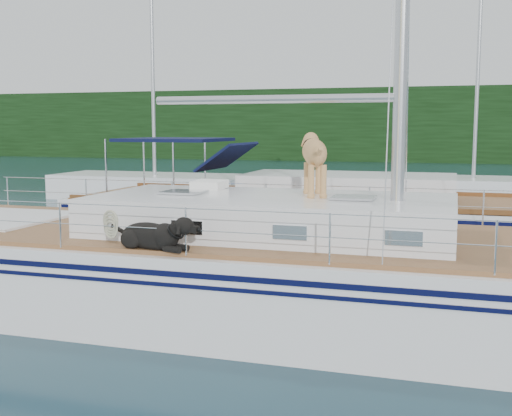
% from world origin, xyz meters
% --- Properties ---
extents(ground, '(120.00, 120.00, 0.00)m').
position_xyz_m(ground, '(0.00, 0.00, 0.00)').
color(ground, black).
rests_on(ground, ground).
extents(tree_line, '(90.00, 3.00, 6.00)m').
position_xyz_m(tree_line, '(0.00, 45.00, 3.00)').
color(tree_line, black).
rests_on(tree_line, ground).
extents(shore_bank, '(92.00, 1.00, 1.20)m').
position_xyz_m(shore_bank, '(0.00, 46.20, 0.60)').
color(shore_bank, '#595147').
rests_on(shore_bank, ground).
extents(main_sailboat, '(12.00, 3.83, 14.01)m').
position_xyz_m(main_sailboat, '(0.10, -0.00, 0.68)').
color(main_sailboat, white).
rests_on(main_sailboat, ground).
extents(neighbor_sailboat, '(11.00, 3.50, 13.30)m').
position_xyz_m(neighbor_sailboat, '(-0.10, 5.90, 0.63)').
color(neighbor_sailboat, white).
rests_on(neighbor_sailboat, ground).
extents(bg_boat_west, '(8.00, 3.00, 11.65)m').
position_xyz_m(bg_boat_west, '(-8.00, 14.00, 0.45)').
color(bg_boat_west, white).
rests_on(bg_boat_west, ground).
extents(bg_boat_center, '(7.20, 3.00, 11.65)m').
position_xyz_m(bg_boat_center, '(4.00, 16.00, 0.45)').
color(bg_boat_center, white).
rests_on(bg_boat_center, ground).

